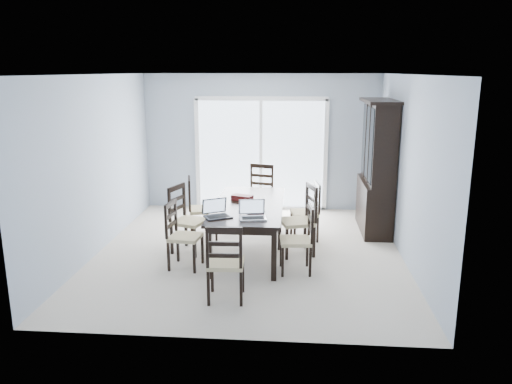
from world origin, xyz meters
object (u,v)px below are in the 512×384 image
Objects in this scene: chair_left_mid at (184,212)px; chair_right_mid at (303,212)px; chair_end_far at (260,187)px; cell_phone at (253,220)px; hot_tub at (250,174)px; chair_left_near at (179,228)px; game_box at (242,198)px; dining_table at (249,209)px; chair_right_near at (303,232)px; chair_left_far at (197,201)px; chair_right_far at (310,205)px; laptop_silver at (253,215)px; china_hutch at (377,168)px; chair_end_near at (225,255)px; laptop_dark at (218,213)px.

chair_right_mid is at bearing 111.18° from chair_left_mid.
chair_end_far is 10.54× the size of cell_phone.
hot_tub is at bearing 84.00° from cell_phone.
chair_right_mid reaches higher than chair_left_near.
chair_end_far reaches higher than game_box.
chair_left_mid is 0.96× the size of chair_right_mid.
chair_right_near is at bearing -40.50° from dining_table.
chair_left_near is 0.91× the size of chair_end_far.
cell_phone is at bearing 23.81° from chair_left_far.
chair_left_mid is at bearing -179.32° from dining_table.
chair_right_mid reaches higher than cell_phone.
dining_table is 19.60× the size of cell_phone.
chair_right_near reaches higher than cell_phone.
chair_right_far is (0.12, 0.65, -0.07)m from chair_right_mid.
chair_right_mid is (0.80, 0.03, -0.03)m from dining_table.
chair_left_far is 1.08× the size of chair_right_near.
chair_right_near is 0.69m from cell_phone.
chair_end_far is 3.03× the size of laptop_silver.
laptop_silver is (0.08, -2.38, 0.18)m from chair_end_far.
chair_left_near is 1.00× the size of chair_right_near.
laptop_silver reaches higher than dining_table.
chair_right_far is 2.75× the size of laptop_silver.
chair_right_near is 1.28m from game_box.
game_box is (0.78, -0.40, 0.18)m from chair_left_far.
china_hutch is 3.65m from chair_end_near.
laptop_silver reaches higher than laptop_dark.
chair_right_mid is 3.79m from hot_tub.
hot_tub is at bearing 13.48° from chair_right_far.
chair_left_mid reaches higher than game_box.
dining_table is 1.30× the size of hot_tub.
chair_end_far is (0.04, 1.63, -0.05)m from dining_table.
chair_end_far is 2.05m from hot_tub.
chair_end_far is at bearing 125.07° from chair_left_far.
chair_left_far is 2.95× the size of laptop_silver.
laptop_silver is (-0.66, -0.08, 0.24)m from chair_right_near.
china_hutch is 2.34m from chair_right_near.
chair_left_near is 0.97× the size of chair_end_near.
chair_left_near is at bearing -132.55° from game_box.
chair_end_near is 3.31m from chair_end_far.
laptop_silver is at bearing -80.53° from dining_table.
chair_end_near reaches higher than cell_phone.
chair_right_far is 1.70m from cell_phone.
chair_left_mid is 1.34m from laptop_silver.
chair_left_far reaches higher than dining_table.
chair_end_far is 2.45m from cell_phone.
game_box is 0.18× the size of hot_tub.
chair_right_mid is 2.90× the size of laptop_dark.
cell_phone is (-0.66, -0.85, 0.12)m from chair_right_mid.
cell_phone is at bearing -88.09° from laptop_silver.
cell_phone is (0.10, -2.44, 0.13)m from chair_end_far.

